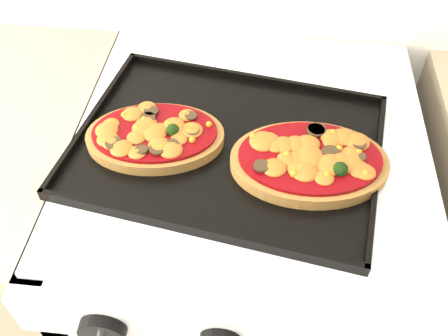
% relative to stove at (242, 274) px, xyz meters
% --- Properties ---
extents(stove, '(0.60, 0.60, 0.91)m').
position_rel_stove_xyz_m(stove, '(0.00, 0.00, 0.00)').
color(stove, silver).
rests_on(stove, floor).
extents(control_panel, '(0.60, 0.02, 0.09)m').
position_rel_stove_xyz_m(control_panel, '(0.00, -0.31, 0.40)').
color(control_panel, silver).
rests_on(control_panel, stove).
extents(knob_left, '(0.06, 0.02, 0.06)m').
position_rel_stove_xyz_m(knob_left, '(-0.17, -0.33, 0.40)').
color(knob_left, black).
rests_on(knob_left, control_panel).
extents(baking_tray, '(0.53, 0.43, 0.02)m').
position_rel_stove_xyz_m(baking_tray, '(-0.03, -0.03, 0.47)').
color(baking_tray, black).
rests_on(baking_tray, stove).
extents(pizza_left, '(0.24, 0.17, 0.03)m').
position_rel_stove_xyz_m(pizza_left, '(-0.15, -0.04, 0.48)').
color(pizza_left, brown).
rests_on(pizza_left, baking_tray).
extents(pizza_right, '(0.25, 0.18, 0.04)m').
position_rel_stove_xyz_m(pizza_right, '(0.09, -0.07, 0.48)').
color(pizza_right, brown).
rests_on(pizza_right, baking_tray).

